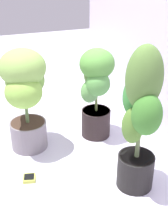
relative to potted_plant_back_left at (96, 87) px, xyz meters
The scene contains 5 objects.
ground_plane 0.65m from the potted_plant_back_left, 52.84° to the right, with size 8.00×8.00×0.00m, color silver.
potted_plant_back_left is the anchor object (origin of this frame).
potted_plant_front_left 0.53m from the potted_plant_back_left, 91.68° to the right, with size 0.50×0.41×0.76m.
potted_plant_back_right 0.65m from the potted_plant_back_left, ahead, with size 0.38×0.29×0.90m.
hygrometer_box 0.82m from the potted_plant_back_left, 58.82° to the right, with size 0.10×0.10×0.03m.
Camera 1 is at (1.63, -0.42, 1.30)m, focal length 48.40 mm.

